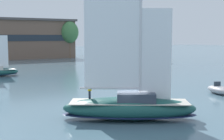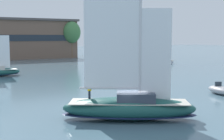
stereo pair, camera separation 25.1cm
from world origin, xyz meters
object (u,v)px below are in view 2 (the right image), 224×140
at_px(tree_shore_right, 72,32).
at_px(sailboat_moored_mid_channel, 165,62).
at_px(sailboat_main, 129,105).
at_px(motor_tender, 220,90).

height_order(tree_shore_right, sailboat_moored_mid_channel, tree_shore_right).
xyz_separation_m(sailboat_main, motor_tender, (16.17, 4.69, -0.71)).
distance_m(tree_shore_right, motor_tender, 72.92).
relative_size(sailboat_main, motor_tender, 3.57).
relative_size(sailboat_moored_mid_channel, motor_tender, 2.04).
distance_m(tree_shore_right, sailboat_moored_mid_channel, 37.14).
bearing_deg(motor_tender, sailboat_moored_mid_channel, 60.50).
bearing_deg(motor_tender, sailboat_main, -163.83).
relative_size(sailboat_main, sailboat_moored_mid_channel, 1.75).
relative_size(tree_shore_right, sailboat_main, 0.78).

